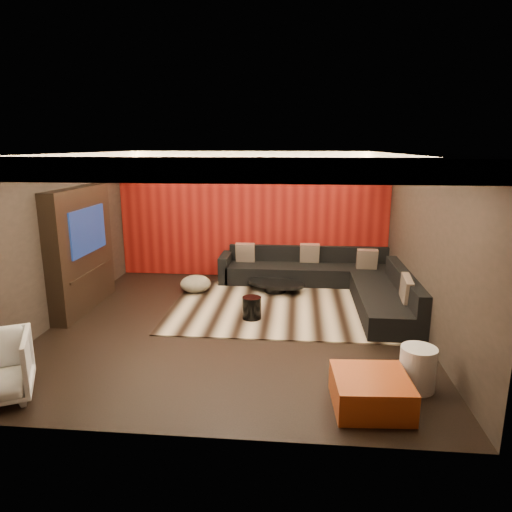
# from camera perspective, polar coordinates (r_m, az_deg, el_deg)

# --- Properties ---
(floor) EXTENTS (6.00, 6.00, 0.02)m
(floor) POSITION_cam_1_polar(r_m,az_deg,el_deg) (7.68, -2.67, -8.72)
(floor) COLOR black
(floor) RESTS_ON ground
(ceiling) EXTENTS (6.00, 6.00, 0.02)m
(ceiling) POSITION_cam_1_polar(r_m,az_deg,el_deg) (7.11, -2.93, 12.81)
(ceiling) COLOR silver
(ceiling) RESTS_ON ground
(wall_back) EXTENTS (6.00, 0.02, 2.80)m
(wall_back) POSITION_cam_1_polar(r_m,az_deg,el_deg) (10.21, -0.43, 5.13)
(wall_back) COLOR black
(wall_back) RESTS_ON ground
(wall_left) EXTENTS (0.02, 6.00, 2.80)m
(wall_left) POSITION_cam_1_polar(r_m,az_deg,el_deg) (8.24, -24.02, 1.89)
(wall_left) COLOR black
(wall_left) RESTS_ON ground
(wall_right) EXTENTS (0.02, 6.00, 2.80)m
(wall_right) POSITION_cam_1_polar(r_m,az_deg,el_deg) (7.47, 20.73, 1.07)
(wall_right) COLOR black
(wall_right) RESTS_ON ground
(red_feature_wall) EXTENTS (5.98, 0.05, 2.78)m
(red_feature_wall) POSITION_cam_1_polar(r_m,az_deg,el_deg) (10.17, -0.45, 5.10)
(red_feature_wall) COLOR #6B0C0A
(red_feature_wall) RESTS_ON ground
(soffit_back) EXTENTS (6.00, 0.60, 0.22)m
(soffit_back) POSITION_cam_1_polar(r_m,az_deg,el_deg) (9.79, -0.63, 12.35)
(soffit_back) COLOR silver
(soffit_back) RESTS_ON ground
(soffit_front) EXTENTS (6.00, 0.60, 0.22)m
(soffit_front) POSITION_cam_1_polar(r_m,az_deg,el_deg) (4.45, -7.92, 10.67)
(soffit_front) COLOR silver
(soffit_front) RESTS_ON ground
(soffit_left) EXTENTS (0.60, 4.80, 0.22)m
(soffit_left) POSITION_cam_1_polar(r_m,az_deg,el_deg) (7.95, -22.94, 11.00)
(soffit_left) COLOR silver
(soffit_left) RESTS_ON ground
(soffit_right) EXTENTS (0.60, 4.80, 0.22)m
(soffit_right) POSITION_cam_1_polar(r_m,az_deg,el_deg) (7.24, 19.19, 11.16)
(soffit_right) COLOR silver
(soffit_right) RESTS_ON ground
(cove_back) EXTENTS (4.80, 0.08, 0.04)m
(cove_back) POSITION_cam_1_polar(r_m,az_deg,el_deg) (9.45, -0.85, 11.76)
(cove_back) COLOR #FFD899
(cove_back) RESTS_ON ground
(cove_front) EXTENTS (4.80, 0.08, 0.04)m
(cove_front) POSITION_cam_1_polar(r_m,az_deg,el_deg) (4.79, -6.95, 9.82)
(cove_front) COLOR #FFD899
(cove_front) RESTS_ON ground
(cove_left) EXTENTS (0.08, 4.80, 0.04)m
(cove_left) POSITION_cam_1_polar(r_m,az_deg,el_deg) (7.80, -20.64, 10.51)
(cove_left) COLOR #FFD899
(cove_left) RESTS_ON ground
(cove_right) EXTENTS (0.08, 4.80, 0.04)m
(cove_right) POSITION_cam_1_polar(r_m,az_deg,el_deg) (7.17, 16.46, 10.61)
(cove_right) COLOR #FFD899
(cove_right) RESTS_ON ground
(tv_surround) EXTENTS (0.30, 2.00, 2.20)m
(tv_surround) POSITION_cam_1_polar(r_m,az_deg,el_deg) (8.74, -21.03, 0.77)
(tv_surround) COLOR black
(tv_surround) RESTS_ON ground
(tv_screen) EXTENTS (0.04, 1.30, 0.80)m
(tv_screen) POSITION_cam_1_polar(r_m,az_deg,el_deg) (8.61, -20.27, 3.02)
(tv_screen) COLOR black
(tv_screen) RESTS_ON ground
(tv_shelf) EXTENTS (0.04, 1.60, 0.04)m
(tv_shelf) POSITION_cam_1_polar(r_m,az_deg,el_deg) (8.76, -19.87, -1.80)
(tv_shelf) COLOR black
(tv_shelf) RESTS_ON ground
(rug) EXTENTS (4.00, 3.00, 0.02)m
(rug) POSITION_cam_1_polar(r_m,az_deg,el_deg) (8.50, 3.08, -6.34)
(rug) COLOR tan
(rug) RESTS_ON floor
(coffee_table) EXTENTS (1.57, 1.57, 0.21)m
(coffee_table) POSITION_cam_1_polar(r_m,az_deg,el_deg) (9.30, 2.43, -3.81)
(coffee_table) COLOR black
(coffee_table) RESTS_ON rug
(drum_stool) EXTENTS (0.35, 0.35, 0.38)m
(drum_stool) POSITION_cam_1_polar(r_m,az_deg,el_deg) (7.84, -0.53, -6.50)
(drum_stool) COLOR black
(drum_stool) RESTS_ON rug
(striped_pouf) EXTENTS (0.76, 0.76, 0.34)m
(striped_pouf) POSITION_cam_1_polar(r_m,az_deg,el_deg) (9.32, -7.56, -3.46)
(striped_pouf) COLOR beige
(striped_pouf) RESTS_ON rug
(white_side_table) EXTENTS (0.51, 0.51, 0.54)m
(white_side_table) POSITION_cam_1_polar(r_m,az_deg,el_deg) (6.04, 19.54, -13.10)
(white_side_table) COLOR silver
(white_side_table) RESTS_ON floor
(orange_ottoman) EXTENTS (0.89, 0.89, 0.37)m
(orange_ottoman) POSITION_cam_1_polar(r_m,az_deg,el_deg) (5.56, 14.15, -16.12)
(orange_ottoman) COLOR #9F4614
(orange_ottoman) RESTS_ON floor
(sectional_sofa) EXTENTS (3.65, 3.50, 0.75)m
(sectional_sofa) POSITION_cam_1_polar(r_m,az_deg,el_deg) (9.31, 9.56, -3.07)
(sectional_sofa) COLOR black
(sectional_sofa) RESTS_ON floor
(throw_pillows) EXTENTS (3.20, 2.81, 0.50)m
(throw_pillows) POSITION_cam_1_polar(r_m,az_deg,el_deg) (9.34, 8.79, -0.72)
(throw_pillows) COLOR #C1A48D
(throw_pillows) RESTS_ON sectional_sofa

